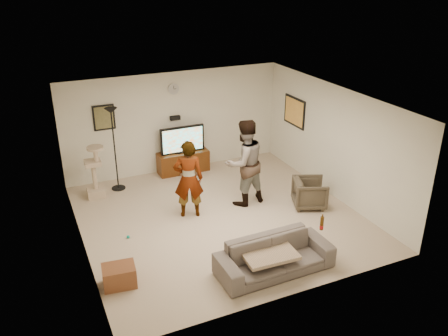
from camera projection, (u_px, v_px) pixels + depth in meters
name	position (u px, v px, depth m)	size (l,w,h in m)	color
floor	(220.00, 217.00, 9.74)	(5.50, 5.50, 0.02)	tan
ceiling	(219.00, 100.00, 8.72)	(5.50, 5.50, 0.02)	white
wall_back	(175.00, 122.00, 11.52)	(5.50, 0.04, 2.50)	white
wall_front	(294.00, 228.00, 6.93)	(5.50, 0.04, 2.50)	white
wall_left	(76.00, 187.00, 8.19)	(0.04, 5.50, 2.50)	white
wall_right	(334.00, 142.00, 10.26)	(0.04, 5.50, 2.50)	white
wall_clock	(173.00, 89.00, 11.15)	(0.26, 0.26, 0.04)	silver
wall_speaker	(175.00, 118.00, 11.42)	(0.25, 0.10, 0.10)	black
picture_back	(104.00, 118.00, 10.72)	(0.42, 0.03, 0.52)	brown
picture_right	(294.00, 112.00, 11.49)	(0.03, 0.78, 0.62)	gold
tv_stand	(183.00, 162.00, 11.75)	(1.28, 0.45, 0.53)	#41200A
console_box	(190.00, 176.00, 11.52)	(0.40, 0.30, 0.07)	silver
tv	(182.00, 139.00, 11.51)	(1.12, 0.08, 0.66)	black
tv_screen	(183.00, 140.00, 11.47)	(1.03, 0.01, 0.58)	#27E6F1
floor_lamp	(115.00, 150.00, 10.57)	(0.32, 0.32, 1.96)	black
cat_tree	(94.00, 172.00, 10.35)	(0.39, 0.39, 1.22)	tan
person_left	(189.00, 179.00, 9.48)	(0.61, 0.40, 1.66)	#B0B0B0
person_right	(244.00, 163.00, 9.95)	(0.93, 0.72, 1.91)	teal
sofa	(275.00, 256.00, 7.93)	(2.01, 0.79, 0.59)	#5A504B
throw_blanket	(268.00, 253.00, 7.84)	(0.90, 0.70, 0.06)	tan
beer_bottle	(322.00, 223.00, 8.11)	(0.06, 0.06, 0.25)	#4B2C09
armchair	(310.00, 193.00, 10.06)	(0.67, 0.69, 0.63)	#40372A
side_table	(119.00, 276.00, 7.62)	(0.53, 0.40, 0.35)	brown
toy_ball	(128.00, 237.00, 8.97)	(0.06, 0.06, 0.06)	#099C88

